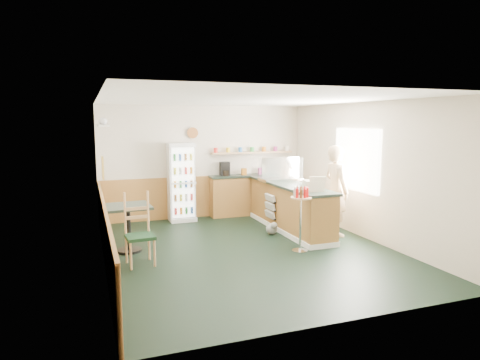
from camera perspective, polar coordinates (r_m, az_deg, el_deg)
name	(u,v)px	position (r m, az deg, el deg)	size (l,w,h in m)	color
ground	(248,250)	(7.88, 1.14, -9.32)	(6.00, 6.00, 0.00)	black
room_envelope	(224,163)	(8.18, -2.15, 2.22)	(5.04, 6.02, 2.72)	beige
service_counter	(289,209)	(9.25, 6.59, -3.84)	(0.68, 3.01, 1.01)	#AA7136
back_counter	(253,193)	(10.72, 1.72, -1.71)	(2.24, 0.42, 1.69)	#AA7136
drinks_fridge	(181,182)	(10.08, -7.83, -0.29)	(0.60, 0.52, 1.82)	white
display_case	(281,169)	(9.54, 5.43, 1.43)	(0.90, 0.47, 0.51)	silver
cash_register	(313,185)	(8.27, 9.74, -0.73)	(0.34, 0.36, 0.20)	beige
shopkeeper	(336,191)	(8.91, 12.69, -1.39)	(0.62, 0.44, 1.85)	tan
condiment_stand	(301,208)	(7.69, 8.11, -3.69)	(0.37, 0.37, 1.16)	silver
newspaper_rack	(270,207)	(9.28, 4.04, -3.57)	(0.09, 0.45, 0.53)	black
cafe_table	(128,219)	(7.90, -14.68, -5.07)	(0.82, 0.82, 0.85)	black
cafe_chair	(139,227)	(7.22, -13.33, -6.07)	(0.48, 0.48, 1.18)	#15311C
dog_doorstop	(272,228)	(8.90, 4.29, -6.44)	(0.24, 0.31, 0.28)	gray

